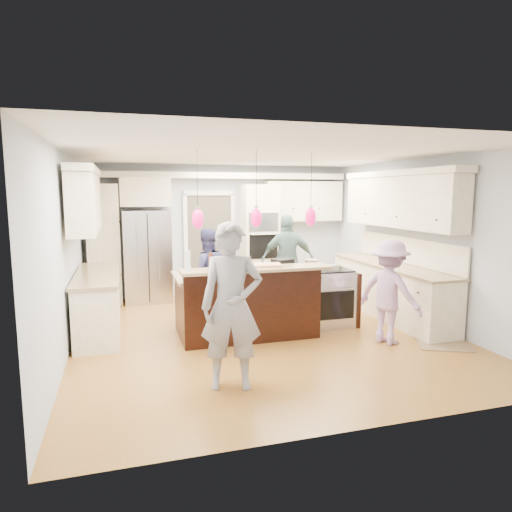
{
  "coord_description": "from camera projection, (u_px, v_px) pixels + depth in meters",
  "views": [
    {
      "loc": [
        -2.01,
        -6.46,
        2.15
      ],
      "look_at": [
        0.0,
        0.35,
        1.15
      ],
      "focal_mm": 32.0,
      "sensor_mm": 36.0,
      "label": 1
    }
  ],
  "objects": [
    {
      "name": "cutting_board",
      "position": [
        267.0,
        265.0,
        6.38
      ],
      "size": [
        0.44,
        0.35,
        0.03
      ],
      "primitive_type": "cube",
      "rotation": [
        0.0,
        0.0,
        -0.16
      ],
      "color": "tan",
      "rests_on": "kitchen_island"
    },
    {
      "name": "back_upper_cabinets",
      "position": [
        187.0,
        216.0,
        9.18
      ],
      "size": [
        5.3,
        0.61,
        2.54
      ],
      "color": "#FFF3CE",
      "rests_on": "ground"
    },
    {
      "name": "water_bottle",
      "position": [
        188.0,
        261.0,
        5.95
      ],
      "size": [
        0.07,
        0.07,
        0.28
      ],
      "primitive_type": "cylinder",
      "rotation": [
        0.0,
        0.0,
        0.03
      ],
      "color": "silver",
      "rests_on": "kitchen_island"
    },
    {
      "name": "pendant_lights",
      "position": [
        256.0,
        218.0,
        6.19
      ],
      "size": [
        1.75,
        0.15,
        1.03
      ],
      "color": "black",
      "rests_on": "ground"
    },
    {
      "name": "pot_small",
      "position": [
        333.0,
        268.0,
        7.19
      ],
      "size": [
        0.19,
        0.19,
        0.09
      ],
      "primitive_type": "cylinder",
      "color": "#B7B7BC",
      "rests_on": "island_range"
    },
    {
      "name": "beer_bottle_c",
      "position": [
        227.0,
        260.0,
        6.13
      ],
      "size": [
        0.08,
        0.08,
        0.25
      ],
      "primitive_type": "cylinder",
      "rotation": [
        0.0,
        0.0,
        0.31
      ],
      "color": "#4A1C0D",
      "rests_on": "kitchen_island"
    },
    {
      "name": "person_far_left",
      "position": [
        207.0,
        273.0,
        7.78
      ],
      "size": [
        0.77,
        0.61,
        1.54
      ],
      "primitive_type": "imported",
      "rotation": [
        0.0,
        0.0,
        3.18
      ],
      "color": "navy",
      "rests_on": "ground"
    },
    {
      "name": "right_counter_run",
      "position": [
        393.0,
        256.0,
        7.82
      ],
      "size": [
        0.64,
        3.1,
        2.51
      ],
      "color": "#FFF3CE",
      "rests_on": "ground"
    },
    {
      "name": "refrigerator",
      "position": [
        147.0,
        256.0,
        8.95
      ],
      "size": [
        0.9,
        0.7,
        1.8
      ],
      "primitive_type": "cube",
      "color": "#B7B7BC",
      "rests_on": "ground"
    },
    {
      "name": "person_bar_end",
      "position": [
        232.0,
        306.0,
        4.95
      ],
      "size": [
        0.75,
        0.58,
        1.83
      ],
      "primitive_type": "imported",
      "rotation": [
        0.0,
        0.0,
        -0.23
      ],
      "color": "gray",
      "rests_on": "ground"
    },
    {
      "name": "kitchen_island",
      "position": [
        246.0,
        302.0,
        6.93
      ],
      "size": [
        2.1,
        1.46,
        1.12
      ],
      "color": "black",
      "rests_on": "ground"
    },
    {
      "name": "beer_bottle_a",
      "position": [
        211.0,
        261.0,
        6.11
      ],
      "size": [
        0.07,
        0.07,
        0.22
      ],
      "primitive_type": "cylinder",
      "rotation": [
        0.0,
        0.0,
        0.38
      ],
      "color": "#4A1C0D",
      "rests_on": "kitchen_island"
    },
    {
      "name": "person_far_right",
      "position": [
        288.0,
        260.0,
        8.68
      ],
      "size": [
        1.07,
        0.58,
        1.74
      ],
      "primitive_type": "imported",
      "rotation": [
        0.0,
        0.0,
        2.98
      ],
      "color": "slate",
      "rests_on": "ground"
    },
    {
      "name": "island_range",
      "position": [
        328.0,
        297.0,
        7.4
      ],
      "size": [
        0.82,
        0.71,
        0.92
      ],
      "color": "#B7B7BC",
      "rests_on": "ground"
    },
    {
      "name": "left_cabinets",
      "position": [
        94.0,
        265.0,
        6.93
      ],
      "size": [
        0.64,
        2.3,
        2.51
      ],
      "color": "#FFF3CE",
      "rests_on": "ground"
    },
    {
      "name": "oven_column",
      "position": [
        259.0,
        240.0,
        9.58
      ],
      "size": [
        0.72,
        0.69,
        2.3
      ],
      "color": "#FFF3CE",
      "rests_on": "ground"
    },
    {
      "name": "pot_large",
      "position": [
        312.0,
        264.0,
        7.41
      ],
      "size": [
        0.24,
        0.24,
        0.14
      ],
      "primitive_type": "cylinder",
      "color": "#B7B7BC",
      "rests_on": "island_range"
    },
    {
      "name": "room_shell",
      "position": [
        263.0,
        214.0,
        6.75
      ],
      "size": [
        5.54,
        6.04,
        2.72
      ],
      "color": "#B2BCC6",
      "rests_on": "ground"
    },
    {
      "name": "ground_plane",
      "position": [
        262.0,
        333.0,
        7.0
      ],
      "size": [
        6.0,
        6.0,
        0.0
      ],
      "primitive_type": "plane",
      "color": "#AA762E",
      "rests_on": "ground"
    },
    {
      "name": "drink_can",
      "position": [
        241.0,
        264.0,
        6.14
      ],
      "size": [
        0.08,
        0.08,
        0.14
      ],
      "primitive_type": "cylinder",
      "rotation": [
        0.0,
        0.0,
        -0.07
      ],
      "color": "#B7B7BC",
      "rests_on": "kitchen_island"
    },
    {
      "name": "beer_bottle_b",
      "position": [
        230.0,
        260.0,
        6.12
      ],
      "size": [
        0.06,
        0.06,
        0.24
      ],
      "primitive_type": "cylinder",
      "rotation": [
        0.0,
        0.0,
        -0.02
      ],
      "color": "#4A1C0D",
      "rests_on": "kitchen_island"
    },
    {
      "name": "floor_rug",
      "position": [
        439.0,
        339.0,
        6.68
      ],
      "size": [
        1.08,
        1.24,
        0.01
      ],
      "primitive_type": "cube",
      "rotation": [
        0.0,
        0.0,
        -0.43
      ],
      "color": "olive",
      "rests_on": "ground"
    },
    {
      "name": "person_range_side",
      "position": [
        390.0,
        292.0,
        6.46
      ],
      "size": [
        0.93,
        1.11,
        1.49
      ],
      "primitive_type": "imported",
      "rotation": [
        0.0,
        0.0,
        2.04
      ],
      "color": "#AD86B5",
      "rests_on": "ground"
    }
  ]
}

